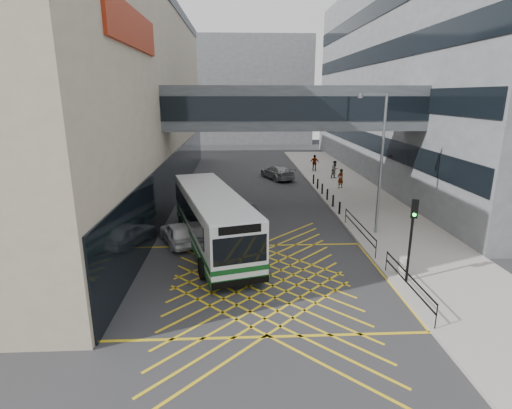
{
  "coord_description": "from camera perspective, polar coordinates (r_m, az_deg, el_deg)",
  "views": [
    {
      "loc": [
        -0.98,
        -17.02,
        8.41
      ],
      "look_at": [
        0.0,
        4.0,
        2.6
      ],
      "focal_mm": 28.0,
      "sensor_mm": 36.0,
      "label": 1
    }
  ],
  "objects": [
    {
      "name": "ground",
      "position": [
        19.01,
        0.57,
        -10.82
      ],
      "size": [
        120.0,
        120.0,
        0.0
      ],
      "primitive_type": "plane",
      "color": "#333335"
    },
    {
      "name": "building_whsmith",
      "position": [
        37.14,
        -30.74,
        12.71
      ],
      "size": [
        24.17,
        42.0,
        16.0
      ],
      "color": "tan",
      "rests_on": "ground"
    },
    {
      "name": "building_right",
      "position": [
        48.04,
        29.81,
        15.39
      ],
      "size": [
        24.09,
        44.0,
        20.0
      ],
      "color": "slate",
      "rests_on": "ground"
    },
    {
      "name": "building_far",
      "position": [
        77.03,
        -3.56,
        15.85
      ],
      "size": [
        28.0,
        16.0,
        18.0
      ],
      "primitive_type": "cube",
      "color": "slate",
      "rests_on": "ground"
    },
    {
      "name": "skybridge",
      "position": [
        29.31,
        5.29,
        13.59
      ],
      "size": [
        20.0,
        4.1,
        3.0
      ],
      "color": "#464B50",
      "rests_on": "ground"
    },
    {
      "name": "pavement",
      "position": [
        34.56,
        14.21,
        1.01
      ],
      "size": [
        6.0,
        54.0,
        0.16
      ],
      "primitive_type": "cube",
      "color": "#A49F96",
      "rests_on": "ground"
    },
    {
      "name": "box_junction",
      "position": [
        19.01,
        0.57,
        -10.81
      ],
      "size": [
        12.0,
        9.0,
        0.01
      ],
      "color": "gold",
      "rests_on": "ground"
    },
    {
      "name": "bus",
      "position": [
        22.52,
        -6.29,
        -1.93
      ],
      "size": [
        5.58,
        11.77,
        3.22
      ],
      "rotation": [
        0.0,
        0.0,
        0.27
      ],
      "color": "silver",
      "rests_on": "ground"
    },
    {
      "name": "car_white",
      "position": [
        23.69,
        -11.09,
        -3.98
      ],
      "size": [
        3.18,
        4.44,
        1.31
      ],
      "primitive_type": "imported",
      "rotation": [
        0.0,
        0.0,
        3.55
      ],
      "color": "white",
      "rests_on": "ground"
    },
    {
      "name": "car_dark",
      "position": [
        26.25,
        -2.46,
        -1.44
      ],
      "size": [
        3.56,
        5.46,
        1.59
      ],
      "primitive_type": "imported",
      "rotation": [
        0.0,
        0.0,
        3.48
      ],
      "color": "black",
      "rests_on": "ground"
    },
    {
      "name": "car_silver",
      "position": [
        41.2,
        3.06,
        4.72
      ],
      "size": [
        3.69,
        5.32,
        1.53
      ],
      "primitive_type": "imported",
      "rotation": [
        0.0,
        0.0,
        3.51
      ],
      "color": "gray",
      "rests_on": "ground"
    },
    {
      "name": "traffic_light",
      "position": [
        18.85,
        21.4,
        -3.27
      ],
      "size": [
        0.31,
        0.47,
        3.92
      ],
      "rotation": [
        0.0,
        0.0,
        -0.29
      ],
      "color": "black",
      "rests_on": "pavement"
    },
    {
      "name": "street_lamp",
      "position": [
        24.67,
        17.16,
        6.58
      ],
      "size": [
        1.89,
        0.61,
        8.32
      ],
      "rotation": [
        0.0,
        0.0,
        0.21
      ],
      "color": "slate",
      "rests_on": "pavement"
    },
    {
      "name": "litter_bin",
      "position": [
        20.25,
        20.33,
        -8.24
      ],
      "size": [
        0.52,
        0.52,
        0.91
      ],
      "primitive_type": "cylinder",
      "color": "#ADA89E",
      "rests_on": "pavement"
    },
    {
      "name": "kerb_railings",
      "position": [
        21.47,
        17.0,
        -5.81
      ],
      "size": [
        0.05,
        12.54,
        1.0
      ],
      "color": "black",
      "rests_on": "pavement"
    },
    {
      "name": "bollards",
      "position": [
        33.74,
        9.79,
        1.84
      ],
      "size": [
        0.14,
        10.14,
        0.9
      ],
      "color": "black",
      "rests_on": "pavement"
    },
    {
      "name": "pedestrian_a",
      "position": [
        37.11,
        11.97,
        3.64
      ],
      "size": [
        0.85,
        0.77,
        1.76
      ],
      "primitive_type": "imported",
      "rotation": [
        0.0,
        0.0,
        3.63
      ],
      "color": "gray",
      "rests_on": "pavement"
    },
    {
      "name": "pedestrian_b",
      "position": [
        41.45,
        11.22,
        4.91
      ],
      "size": [
        1.0,
        0.85,
        1.77
      ],
      "primitive_type": "imported",
      "rotation": [
        0.0,
        0.0,
        0.49
      ],
      "color": "gray",
      "rests_on": "pavement"
    },
    {
      "name": "pedestrian_c",
      "position": [
        45.26,
        8.38,
        5.91
      ],
      "size": [
        1.15,
        0.8,
        1.78
      ],
      "primitive_type": "imported",
      "rotation": [
        0.0,
        0.0,
        2.83
      ],
      "color": "gray",
      "rests_on": "pavement"
    }
  ]
}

